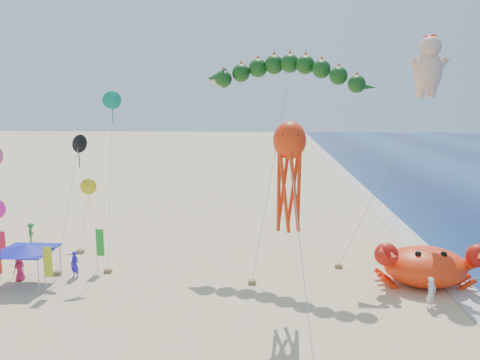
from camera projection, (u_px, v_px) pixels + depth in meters
The scene contains 10 objects.
ground at pixel (269, 285), 29.93m from camera, with size 320.00×320.00×0.00m, color #D1B784.
foam_strip at pixel (462, 290), 29.11m from camera, with size 320.00×320.00×0.00m, color silver.
crab_inflatable at pixel (426, 265), 29.72m from camera, with size 7.01×4.38×3.07m.
dragon_kite at pixel (285, 78), 33.40m from camera, with size 12.08×8.42×14.63m.
cherub_kite at pixel (428, 65), 32.39m from camera, with size 7.19×3.05×16.23m.
octopus_kite at pixel (289, 168), 25.15m from camera, with size 2.16×6.88×10.59m.
canopy_blue at pixel (26, 248), 29.75m from camera, with size 3.55×3.55×2.71m.
feather_flags at pixel (37, 253), 30.10m from camera, with size 6.95×4.15×3.20m.
beachgoers at pixel (67, 260), 32.13m from camera, with size 29.92×11.64×1.83m.
small_kites at pixel (55, 170), 33.18m from camera, with size 10.56×13.45×12.43m.
Camera 1 is at (0.11, -28.49, 11.55)m, focal length 35.00 mm.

